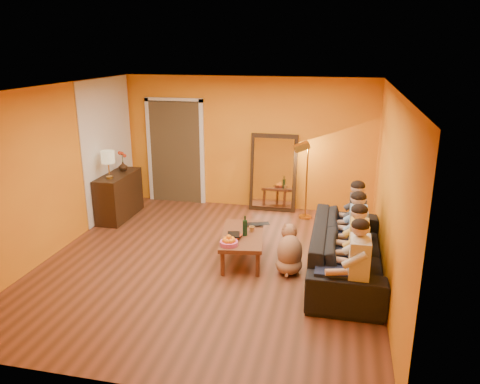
% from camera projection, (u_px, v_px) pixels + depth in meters
% --- Properties ---
extents(room_shell, '(5.00, 5.50, 2.60)m').
position_uv_depth(room_shell, '(216.00, 174.00, 7.05)').
color(room_shell, brown).
rests_on(room_shell, ground).
extents(white_accent, '(0.02, 1.90, 2.58)m').
position_uv_depth(white_accent, '(108.00, 148.00, 8.85)').
color(white_accent, white).
rests_on(white_accent, wall_left).
extents(doorway_recess, '(1.06, 0.30, 2.10)m').
position_uv_depth(doorway_recess, '(178.00, 151.00, 9.73)').
color(doorway_recess, '#3F2D19').
rests_on(doorway_recess, floor).
extents(door_jamb_left, '(0.08, 0.06, 2.20)m').
position_uv_depth(door_jamb_left, '(150.00, 151.00, 9.73)').
color(door_jamb_left, white).
rests_on(door_jamb_left, wall_back).
extents(door_jamb_right, '(0.08, 0.06, 2.20)m').
position_uv_depth(door_jamb_right, '(202.00, 154.00, 9.50)').
color(door_jamb_right, white).
rests_on(door_jamb_right, wall_back).
extents(door_header, '(1.22, 0.06, 0.08)m').
position_uv_depth(door_header, '(173.00, 100.00, 9.29)').
color(door_header, white).
rests_on(door_header, wall_back).
extents(mirror_frame, '(0.92, 0.27, 1.51)m').
position_uv_depth(mirror_frame, '(273.00, 173.00, 9.20)').
color(mirror_frame, black).
rests_on(mirror_frame, floor).
extents(mirror_glass, '(0.78, 0.21, 1.35)m').
position_uv_depth(mirror_glass, '(273.00, 173.00, 9.17)').
color(mirror_glass, white).
rests_on(mirror_glass, mirror_frame).
extents(sideboard, '(0.44, 1.18, 0.85)m').
position_uv_depth(sideboard, '(119.00, 196.00, 8.88)').
color(sideboard, black).
rests_on(sideboard, floor).
extents(table_lamp, '(0.24, 0.24, 0.51)m').
position_uv_depth(table_lamp, '(109.00, 165.00, 8.39)').
color(table_lamp, beige).
rests_on(table_lamp, sideboard).
extents(sofa, '(2.50, 0.98, 0.73)m').
position_uv_depth(sofa, '(347.00, 251.00, 6.65)').
color(sofa, black).
rests_on(sofa, floor).
extents(coffee_table, '(0.80, 1.30, 0.42)m').
position_uv_depth(coffee_table, '(242.00, 247.00, 7.16)').
color(coffee_table, brown).
rests_on(coffee_table, floor).
extents(floor_lamp, '(0.35, 0.31, 1.44)m').
position_uv_depth(floor_lamp, '(307.00, 182.00, 8.73)').
color(floor_lamp, gold).
rests_on(floor_lamp, floor).
extents(dog, '(0.51, 0.67, 0.71)m').
position_uv_depth(dog, '(290.00, 249.00, 6.75)').
color(dog, '#AA734C').
rests_on(dog, floor).
extents(person_far_left, '(0.70, 0.44, 1.22)m').
position_uv_depth(person_far_left, '(359.00, 267.00, 5.62)').
color(person_far_left, beige).
rests_on(person_far_left, sofa).
extents(person_mid_left, '(0.70, 0.44, 1.22)m').
position_uv_depth(person_mid_left, '(358.00, 249.00, 6.13)').
color(person_mid_left, gold).
rests_on(person_mid_left, sofa).
extents(person_mid_right, '(0.70, 0.44, 1.22)m').
position_uv_depth(person_mid_right, '(357.00, 233.00, 6.64)').
color(person_mid_right, '#7F9FC5').
rests_on(person_mid_right, sofa).
extents(person_far_right, '(0.70, 0.44, 1.22)m').
position_uv_depth(person_far_right, '(357.00, 219.00, 7.16)').
color(person_far_right, '#35363B').
rests_on(person_far_right, sofa).
extents(fruit_bowl, '(0.26, 0.26, 0.16)m').
position_uv_depth(fruit_bowl, '(229.00, 240.00, 6.68)').
color(fruit_bowl, '#DE4E86').
rests_on(fruit_bowl, coffee_table).
extents(wine_bottle, '(0.07, 0.07, 0.31)m').
position_uv_depth(wine_bottle, '(245.00, 226.00, 7.00)').
color(wine_bottle, black).
rests_on(wine_bottle, coffee_table).
extents(tumbler, '(0.11, 0.11, 0.09)m').
position_uv_depth(tumbler, '(252.00, 229.00, 7.17)').
color(tumbler, '#B27F3F').
rests_on(tumbler, coffee_table).
extents(laptop, '(0.43, 0.34, 0.03)m').
position_uv_depth(laptop, '(258.00, 226.00, 7.38)').
color(laptop, black).
rests_on(laptop, coffee_table).
extents(book_lower, '(0.19, 0.25, 0.02)m').
position_uv_depth(book_lower, '(228.00, 237.00, 6.95)').
color(book_lower, black).
rests_on(book_lower, coffee_table).
extents(book_mid, '(0.22, 0.27, 0.02)m').
position_uv_depth(book_mid, '(229.00, 236.00, 6.95)').
color(book_mid, red).
rests_on(book_mid, book_lower).
extents(book_upper, '(0.23, 0.28, 0.02)m').
position_uv_depth(book_upper, '(228.00, 235.00, 6.93)').
color(book_upper, black).
rests_on(book_upper, book_mid).
extents(vase, '(0.17, 0.17, 0.18)m').
position_uv_depth(vase, '(123.00, 166.00, 8.96)').
color(vase, black).
rests_on(vase, sideboard).
extents(flowers, '(0.17, 0.17, 0.39)m').
position_uv_depth(flowers, '(122.00, 155.00, 8.89)').
color(flowers, red).
rests_on(flowers, vase).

